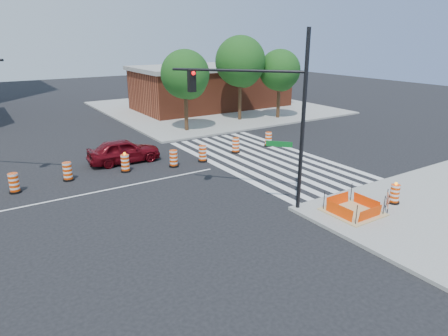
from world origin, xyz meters
The scene contains 20 objects.
ground centered at (0.00, 0.00, 0.00)m, with size 120.00×120.00×0.00m, color black.
sidewalk_ne centered at (18.00, 18.00, 0.07)m, with size 22.00×22.00×0.15m, color gray.
crosswalk_east centered at (10.95, 0.00, 0.01)m, with size 6.75×13.50×0.01m.
lane_centerline centered at (0.00, 0.00, 0.01)m, with size 14.00×0.12×0.01m, color silver.
excavation_pit centered at (9.00, -9.00, 0.22)m, with size 2.20×2.20×0.90m.
brick_storefront centered at (18.00, 18.00, 2.32)m, with size 16.50×8.50×4.60m.
red_coupe centered at (3.15, 4.09, 0.76)m, with size 1.79×4.45×1.52m, color #5C070F.
signal_pole_se centered at (6.23, -6.05, 4.79)m, with size 4.08×4.45×7.81m.
pit_drum centered at (11.44, -9.33, 0.58)m, with size 0.53×0.53×1.05m.
barricade centered at (10.45, -9.68, 0.64)m, with size 0.60×0.53×0.90m.
tree_north_c centered at (10.44, 9.50, 4.45)m, with size 3.90×3.90×6.64m.
tree_north_d centered at (16.65, 10.70, 5.16)m, with size 4.52×4.52×7.68m.
tree_north_e centered at (20.30, 9.55, 4.34)m, with size 3.81×3.81×6.47m.
median_drum_3 centered at (-3.29, 2.18, 0.48)m, with size 0.60×0.60×1.02m.
median_drum_4 centered at (-0.59, 2.60, 0.48)m, with size 0.60×0.60×1.02m.
median_drum_5 centered at (2.59, 2.32, 0.49)m, with size 0.60×0.60×1.18m.
median_drum_6 centered at (5.39, 1.64, 0.48)m, with size 0.60×0.60×1.02m.
median_drum_7 centered at (7.40, 1.59, 0.48)m, with size 0.60×0.60×1.02m.
median_drum_8 centered at (10.30, 2.11, 0.48)m, with size 0.60×0.60×1.02m.
median_drum_9 centered at (13.24, 2.23, 0.48)m, with size 0.60×0.60×1.02m.
Camera 1 is at (-4.59, -19.51, 7.63)m, focal length 32.00 mm.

